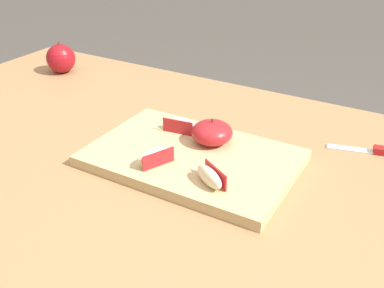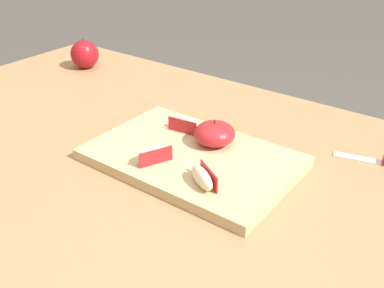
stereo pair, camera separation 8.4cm
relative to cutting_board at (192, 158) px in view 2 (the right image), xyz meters
name	(u,v)px [view 2 (the right image)]	position (x,y,z in m)	size (l,w,h in m)	color
dining_table	(163,194)	(-0.06, -0.02, -0.10)	(1.48, 0.87, 0.72)	#9E754C
cutting_board	(192,158)	(0.00, 0.00, 0.00)	(0.39, 0.25, 0.02)	tan
apple_half_skin_up	(214,134)	(0.01, 0.06, 0.03)	(0.08, 0.08, 0.05)	#B21E23
apple_wedge_left	(203,177)	(0.08, -0.08, 0.03)	(0.07, 0.06, 0.03)	beige
apple_wedge_right	(185,124)	(-0.07, 0.07, 0.03)	(0.07, 0.03, 0.03)	beige
apple_wedge_back	(153,154)	(-0.04, -0.07, 0.03)	(0.05, 0.07, 0.03)	beige
whole_apple_red_delicious	(85,54)	(-0.58, 0.25, 0.03)	(0.08, 0.08, 0.09)	maroon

